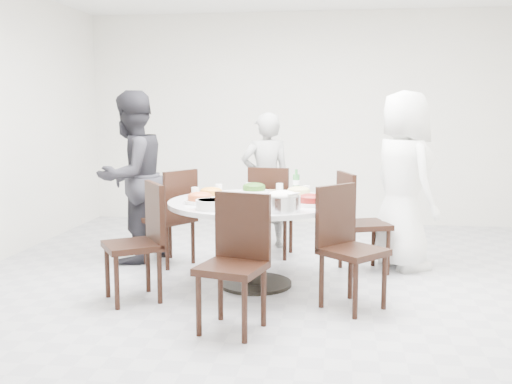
# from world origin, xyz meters

# --- Properties ---
(floor) EXTENTS (6.00, 6.00, 0.01)m
(floor) POSITION_xyz_m (0.00, 0.00, 0.00)
(floor) COLOR #ACACB1
(floor) RESTS_ON ground
(wall_back) EXTENTS (6.00, 0.01, 2.80)m
(wall_back) POSITION_xyz_m (0.00, 3.00, 1.40)
(wall_back) COLOR white
(wall_back) RESTS_ON ground
(wall_front) EXTENTS (6.00, 0.01, 2.80)m
(wall_front) POSITION_xyz_m (0.00, -3.00, 1.40)
(wall_front) COLOR white
(wall_front) RESTS_ON ground
(dining_table) EXTENTS (1.50, 1.50, 0.75)m
(dining_table) POSITION_xyz_m (-0.31, -0.02, 0.38)
(dining_table) COLOR silver
(dining_table) RESTS_ON floor
(chair_ne) EXTENTS (0.54, 0.54, 0.95)m
(chair_ne) POSITION_xyz_m (0.64, 0.57, 0.47)
(chair_ne) COLOR black
(chair_ne) RESTS_ON floor
(chair_n) EXTENTS (0.46, 0.46, 0.95)m
(chair_n) POSITION_xyz_m (-0.29, 1.06, 0.47)
(chair_n) COLOR black
(chair_n) RESTS_ON floor
(chair_nw) EXTENTS (0.58, 0.58, 0.95)m
(chair_nw) POSITION_xyz_m (-1.27, 0.58, 0.47)
(chair_nw) COLOR black
(chair_nw) RESTS_ON floor
(chair_sw) EXTENTS (0.58, 0.58, 0.95)m
(chair_sw) POSITION_xyz_m (-1.23, -0.57, 0.47)
(chair_sw) COLOR black
(chair_sw) RESTS_ON floor
(chair_s) EXTENTS (0.51, 0.51, 0.95)m
(chair_s) POSITION_xyz_m (-0.32, -1.12, 0.47)
(chair_s) COLOR black
(chair_s) RESTS_ON floor
(chair_se) EXTENTS (0.59, 0.59, 0.95)m
(chair_se) POSITION_xyz_m (0.52, -0.52, 0.47)
(chair_se) COLOR black
(chair_se) RESTS_ON floor
(diner_right) EXTENTS (0.88, 0.99, 1.71)m
(diner_right) POSITION_xyz_m (1.01, 0.77, 0.86)
(diner_right) COLOR white
(diner_right) RESTS_ON floor
(diner_middle) EXTENTS (0.63, 0.51, 1.50)m
(diner_middle) POSITION_xyz_m (-0.40, 1.44, 0.75)
(diner_middle) COLOR black
(diner_middle) RESTS_ON floor
(diner_left) EXTENTS (0.93, 1.03, 1.72)m
(diner_left) POSITION_xyz_m (-1.66, 0.65, 0.86)
(diner_left) COLOR black
(diner_left) RESTS_ON floor
(dish_greens) EXTENTS (0.27, 0.27, 0.07)m
(dish_greens) POSITION_xyz_m (-0.40, 0.47, 0.79)
(dish_greens) COLOR white
(dish_greens) RESTS_ON dining_table
(dish_pale) EXTENTS (0.26, 0.26, 0.07)m
(dish_pale) POSITION_xyz_m (0.04, 0.26, 0.79)
(dish_pale) COLOR white
(dish_pale) RESTS_ON dining_table
(dish_orange) EXTENTS (0.25, 0.25, 0.07)m
(dish_orange) POSITION_xyz_m (-0.73, 0.11, 0.78)
(dish_orange) COLOR white
(dish_orange) RESTS_ON dining_table
(dish_redbrown) EXTENTS (0.27, 0.27, 0.07)m
(dish_redbrown) POSITION_xyz_m (0.17, -0.19, 0.78)
(dish_redbrown) COLOR white
(dish_redbrown) RESTS_ON dining_table
(dish_tofu) EXTENTS (0.26, 0.26, 0.07)m
(dish_tofu) POSITION_xyz_m (-0.76, -0.21, 0.78)
(dish_tofu) COLOR white
(dish_tofu) RESTS_ON dining_table
(rice_bowl) EXTENTS (0.28, 0.28, 0.12)m
(rice_bowl) POSITION_xyz_m (-0.03, -0.50, 0.81)
(rice_bowl) COLOR silver
(rice_bowl) RESTS_ON dining_table
(soup_bowl) EXTENTS (0.25, 0.25, 0.08)m
(soup_bowl) POSITION_xyz_m (-0.60, -0.49, 0.79)
(soup_bowl) COLOR white
(soup_bowl) RESTS_ON dining_table
(beverage_bottle) EXTENTS (0.06, 0.06, 0.22)m
(beverage_bottle) POSITION_xyz_m (-0.00, 0.54, 0.86)
(beverage_bottle) COLOR #327E3B
(beverage_bottle) RESTS_ON dining_table
(tea_cups) EXTENTS (0.07, 0.07, 0.08)m
(tea_cups) POSITION_xyz_m (-0.29, 0.60, 0.79)
(tea_cups) COLOR white
(tea_cups) RESTS_ON dining_table
(chopsticks) EXTENTS (0.24, 0.04, 0.01)m
(chopsticks) POSITION_xyz_m (-0.28, 0.62, 0.76)
(chopsticks) COLOR tan
(chopsticks) RESTS_ON dining_table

